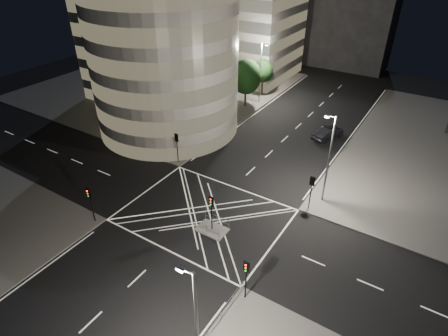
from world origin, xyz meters
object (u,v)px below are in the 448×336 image
Objects in this scene: central_island at (212,230)px; traffic_signal_island at (211,207)px; traffic_signal_fl at (177,143)px; street_lamp_left_near at (197,108)px; street_lamp_right_near at (196,327)px; traffic_signal_nl at (90,199)px; street_lamp_left_far at (261,71)px; traffic_signal_fr at (312,187)px; sedan at (328,133)px; traffic_signal_nr at (246,273)px; street_lamp_right_far at (329,157)px.

traffic_signal_island is (0.00, 0.00, 2.84)m from central_island.
street_lamp_left_near is (-0.64, 5.20, 2.63)m from traffic_signal_fl.
traffic_signal_nl is at bearing 158.45° from street_lamp_right_near.
street_lamp_right_near is (18.87, -44.00, 0.00)m from street_lamp_left_far.
traffic_signal_fr is 20.97m from street_lamp_right_near.
street_lamp_left_far is at bearing 109.95° from traffic_signal_island.
traffic_signal_fr is (17.60, 0.00, 0.00)m from traffic_signal_fl.
street_lamp_right_near reaches higher than traffic_signal_island.
sedan is (-4.47, 37.56, -4.69)m from street_lamp_right_near.
sedan is at bearing 83.25° from traffic_signal_island.
traffic_signal_nr is (6.80, -5.30, 2.84)m from central_island.
traffic_signal_island is 0.40× the size of street_lamp_left_near.
street_lamp_left_far is 16.46m from sedan.
sedan is (2.97, 25.06, -2.06)m from traffic_signal_island.
street_lamp_left_near is 1.00× the size of street_lamp_right_near.
street_lamp_left_far is (-18.24, 23.20, 2.63)m from traffic_signal_fr.
street_lamp_left_near is 1.00× the size of street_lamp_left_far.
sedan is at bearing 50.59° from traffic_signal_fl.
traffic_signal_nr is 16.03m from street_lamp_right_far.
traffic_signal_fr is 0.40× the size of street_lamp_left_far.
traffic_signal_island is 25.32m from sedan.
traffic_signal_fl is 27.79m from street_lamp_right_near.
traffic_signal_nr is 0.77× the size of sedan.
traffic_signal_island is 0.77× the size of sedan.
street_lamp_right_near reaches higher than traffic_signal_fr.
sedan is (-4.47, 14.56, -4.69)m from street_lamp_right_far.
sedan is (13.77, 30.36, -2.06)m from traffic_signal_nl.
street_lamp_left_near is 18.00m from street_lamp_left_far.
street_lamp_right_far is 1.00× the size of street_lamp_right_near.
central_island is 0.30× the size of street_lamp_right_far.
traffic_signal_fl and traffic_signal_nr have the same top height.
street_lamp_left_far reaches higher than traffic_signal_fl.
traffic_signal_fl is 1.00× the size of traffic_signal_nl.
street_lamp_left_near is at bearing 91.94° from traffic_signal_nl.
street_lamp_right_near is at bearing -90.00° from street_lamp_right_far.
traffic_signal_nl and traffic_signal_island have the same top height.
street_lamp_right_near is at bearing -48.76° from traffic_signal_fl.
sedan is at bearing 65.61° from traffic_signal_nl.
traffic_signal_nl and traffic_signal_nr have the same top height.
traffic_signal_fl is 13.62m from traffic_signal_island.
central_island is at bearing 101.15° from sedan.
traffic_signal_nr is 0.40× the size of street_lamp_right_far.
traffic_signal_nl is 0.40× the size of street_lamp_right_near.
street_lamp_right_far reaches higher than traffic_signal_nr.
traffic_signal_nr is at bearing -37.69° from traffic_signal_fl.
traffic_signal_island is at bearing -37.54° from traffic_signal_fl.
street_lamp_right_near is at bearing -54.03° from street_lamp_left_near.
traffic_signal_nl is at bearing 180.00° from traffic_signal_nr.
street_lamp_left_far is (0.00, 18.00, 0.00)m from street_lamp_left_near.
street_lamp_right_far reaches higher than sedan.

